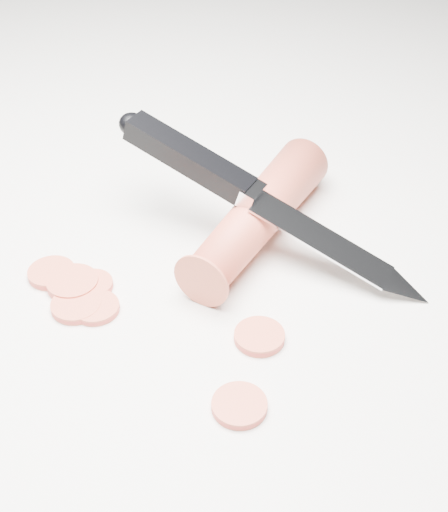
# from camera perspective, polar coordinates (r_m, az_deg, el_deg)

# --- Properties ---
(ground) EXTENTS (2.40, 2.40, 0.00)m
(ground) POSITION_cam_1_polar(r_m,az_deg,el_deg) (0.55, -5.57, -1.25)
(ground) COLOR silver
(ground) RESTS_ON ground
(carrot) EXTENTS (0.10, 0.18, 0.04)m
(carrot) POSITION_cam_1_polar(r_m,az_deg,el_deg) (0.57, 2.77, 3.32)
(carrot) COLOR #CA412D
(carrot) RESTS_ON ground
(carrot_slice_0) EXTENTS (0.04, 0.04, 0.01)m
(carrot_slice_0) POSITION_cam_1_polar(r_m,az_deg,el_deg) (0.54, -12.02, -2.14)
(carrot_slice_0) COLOR #CB4C33
(carrot_slice_0) RESTS_ON ground
(carrot_slice_1) EXTENTS (0.03, 0.03, 0.01)m
(carrot_slice_1) POSITION_cam_1_polar(r_m,az_deg,el_deg) (0.54, -10.51, -2.27)
(carrot_slice_1) COLOR #CB4C33
(carrot_slice_1) RESTS_ON ground
(carrot_slice_2) EXTENTS (0.04, 0.04, 0.01)m
(carrot_slice_2) POSITION_cam_1_polar(r_m,az_deg,el_deg) (0.53, -11.74, -3.89)
(carrot_slice_2) COLOR #CB4C33
(carrot_slice_2) RESTS_ON ground
(carrot_slice_3) EXTENTS (0.04, 0.04, 0.01)m
(carrot_slice_3) POSITION_cam_1_polar(r_m,az_deg,el_deg) (0.45, 1.24, -11.86)
(carrot_slice_3) COLOR #CB4C33
(carrot_slice_3) RESTS_ON ground
(carrot_slice_4) EXTENTS (0.04, 0.04, 0.01)m
(carrot_slice_4) POSITION_cam_1_polar(r_m,az_deg,el_deg) (0.49, 2.85, -6.45)
(carrot_slice_4) COLOR #CB4C33
(carrot_slice_4) RESTS_ON ground
(carrot_slice_5) EXTENTS (0.04, 0.04, 0.01)m
(carrot_slice_5) POSITION_cam_1_polar(r_m,az_deg,el_deg) (0.56, -13.63, -1.33)
(carrot_slice_5) COLOR #CB4C33
(carrot_slice_5) RESTS_ON ground
(carrot_slice_6) EXTENTS (0.03, 0.03, 0.01)m
(carrot_slice_6) POSITION_cam_1_polar(r_m,az_deg,el_deg) (0.52, -10.22, -4.09)
(carrot_slice_6) COLOR #CB4C33
(carrot_slice_6) RESTS_ON ground
(kitchen_knife) EXTENTS (0.26, 0.12, 0.09)m
(kitchen_knife) POSITION_cam_1_polar(r_m,az_deg,el_deg) (0.54, 3.62, 4.41)
(kitchen_knife) COLOR silver
(kitchen_knife) RESTS_ON ground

